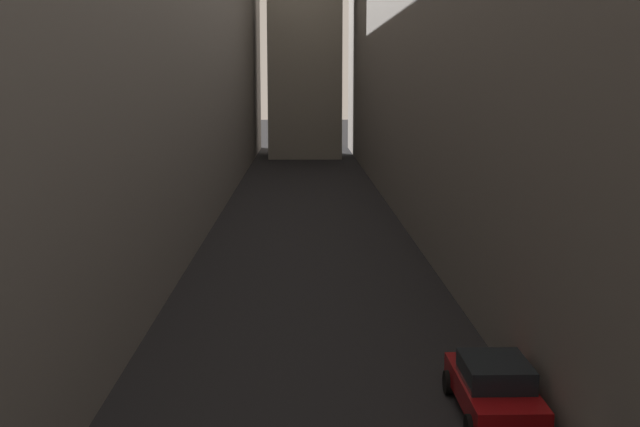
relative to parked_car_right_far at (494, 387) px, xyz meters
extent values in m
plane|color=black|center=(-4.40, 26.13, -0.76)|extent=(264.00, 264.00, 0.00)
cube|color=slate|center=(-17.81, 28.13, 8.91)|extent=(15.82, 108.00, 19.33)
cube|color=slate|center=(6.73, 28.13, 10.55)|extent=(11.27, 108.00, 22.61)
cube|color=maroon|center=(0.00, 0.03, -0.14)|extent=(1.71, 4.15, 0.61)
cube|color=black|center=(0.00, -0.08, 0.44)|extent=(1.58, 1.96, 0.55)
cylinder|color=black|center=(-0.86, 1.44, -0.44)|extent=(0.22, 0.64, 0.64)
cylinder|color=black|center=(0.86, 1.44, -0.44)|extent=(0.22, 0.64, 0.64)
cylinder|color=black|center=(0.86, -1.38, -0.44)|extent=(0.22, 0.64, 0.64)
camera|label=1|loc=(-4.73, -18.52, 7.44)|focal=44.50mm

